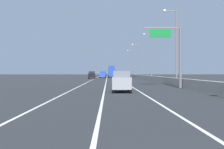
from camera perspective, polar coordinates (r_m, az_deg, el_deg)
The scene contains 14 objects.
ground_plane at distance 66.91m, azimuth 0.54°, elevation -1.13°, with size 320.00×320.00×0.00m, color #26282B.
lane_stripe_left at distance 58.03m, azimuth -4.68°, elevation -1.38°, with size 0.16×130.00×0.00m, color silver.
lane_stripe_center at distance 57.90m, azimuth -1.22°, elevation -1.38°, with size 0.16×130.00×0.00m, color silver.
lane_stripe_right at distance 57.98m, azimuth 2.24°, elevation -1.38°, with size 0.16×130.00×0.00m, color silver.
jersey_barrier_right at distance 43.92m, azimuth 11.57°, elevation -1.28°, with size 0.60×120.00×1.10m, color #9E998E.
overhead_sign_gantry at distance 33.91m, azimuth 13.03°, elevation 5.25°, with size 4.68×0.36×7.50m.
lamp_post_right_second at distance 41.23m, azimuth 13.14°, elevation 6.68°, with size 2.14×0.44×11.19m.
lamp_post_right_third at distance 65.36m, azimuth 8.14°, elevation 4.41°, with size 2.14×0.44×11.19m.
lamp_post_right_fourth at distance 89.67m, azimuth 5.33°, elevation 3.35°, with size 2.14×0.44×11.19m.
lamp_post_right_fifth at distance 114.19m, azimuth 4.14°, elevation 2.74°, with size 2.14×0.44×11.19m.
car_gray_0 at distance 26.01m, azimuth 1.94°, elevation -1.49°, with size 1.87×4.21×2.04m.
car_blue_1 at distance 87.62m, azimuth -1.96°, elevation -0.04°, with size 2.07×4.14×2.14m.
car_black_2 at distance 78.19m, azimuth -4.28°, elevation -0.11°, with size 1.97×4.09×2.14m.
box_truck at distance 95.86m, azimuth -0.07°, elevation 0.50°, with size 2.60×9.63×4.14m.
Camera 1 is at (-1.62, -2.87, 1.92)m, focal length 43.37 mm.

